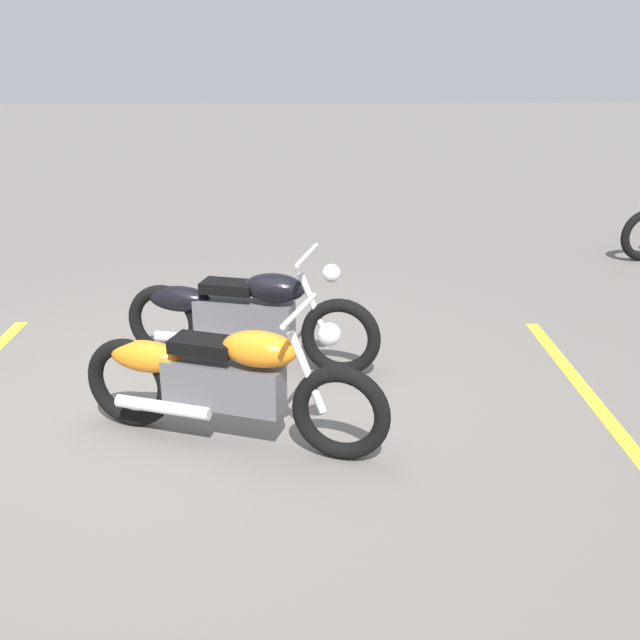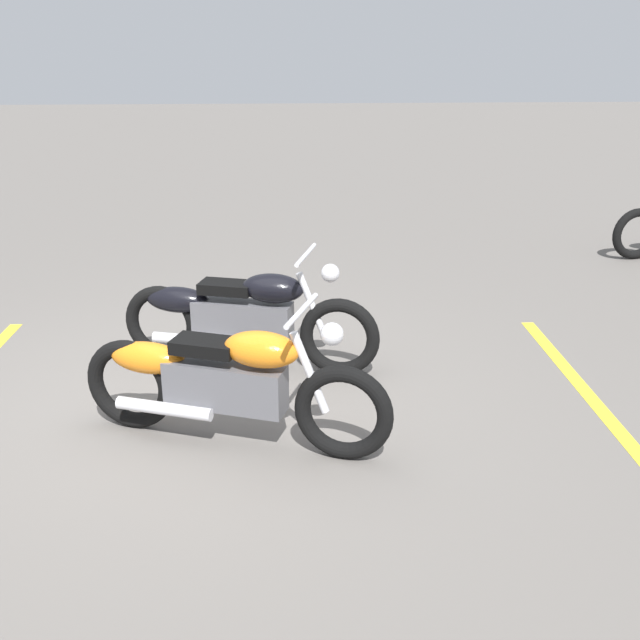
% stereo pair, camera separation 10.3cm
% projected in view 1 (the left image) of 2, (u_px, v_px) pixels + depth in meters
% --- Properties ---
extents(ground_plane, '(60.00, 60.00, 0.00)m').
position_uv_depth(ground_plane, '(193.00, 400.00, 5.78)').
color(ground_plane, '#66605B').
extents(motorcycle_bright_foreground, '(2.14, 0.89, 1.04)m').
position_uv_depth(motorcycle_bright_foreground, '(222.00, 379.00, 5.05)').
color(motorcycle_bright_foreground, black).
rests_on(motorcycle_bright_foreground, ground).
extents(motorcycle_dark_foreground, '(2.18, 0.80, 1.04)m').
position_uv_depth(motorcycle_dark_foreground, '(243.00, 315.00, 6.24)').
color(motorcycle_dark_foreground, black).
rests_on(motorcycle_dark_foreground, ground).
extents(parking_stripe_mid, '(0.20, 3.20, 0.01)m').
position_uv_depth(parking_stripe_mid, '(590.00, 396.00, 5.84)').
color(parking_stripe_mid, yellow).
rests_on(parking_stripe_mid, ground).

